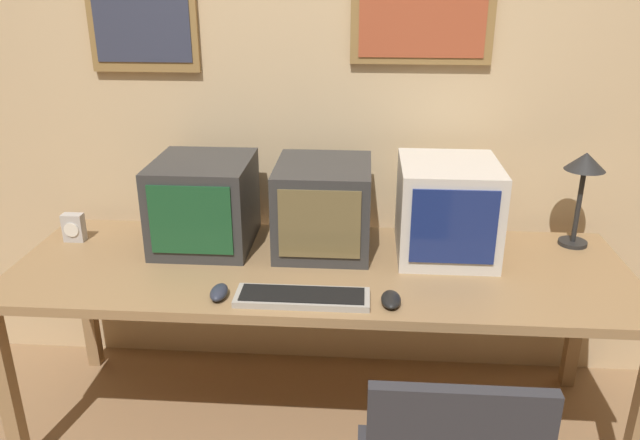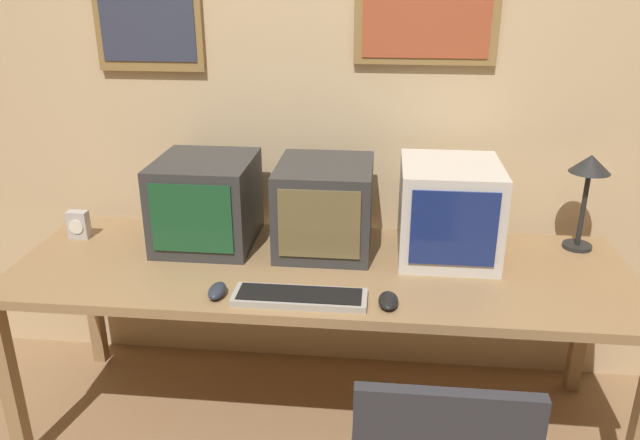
{
  "view_description": "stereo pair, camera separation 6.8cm",
  "coord_description": "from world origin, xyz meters",
  "px_view_note": "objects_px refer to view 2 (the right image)",
  "views": [
    {
      "loc": [
        0.16,
        -1.14,
        1.77
      ],
      "look_at": [
        0.0,
        1.0,
        0.92
      ],
      "focal_mm": 35.0,
      "sensor_mm": 36.0,
      "label": 1
    },
    {
      "loc": [
        0.22,
        -1.13,
        1.77
      ],
      "look_at": [
        0.0,
        1.0,
        0.92
      ],
      "focal_mm": 35.0,
      "sensor_mm": 36.0,
      "label": 2
    }
  ],
  "objects_px": {
    "mouse_near_keyboard": "(388,301)",
    "monitor_center": "(325,206)",
    "desk_clock": "(79,225)",
    "monitor_right": "(449,210)",
    "mouse_far_corner": "(217,291)",
    "monitor_left": "(207,202)",
    "keyboard_main": "(300,297)",
    "desk_lamp": "(589,175)"
  },
  "relations": [
    {
      "from": "monitor_center",
      "to": "mouse_near_keyboard",
      "type": "relative_size",
      "value": 3.59
    },
    {
      "from": "monitor_left",
      "to": "mouse_far_corner",
      "type": "xyz_separation_m",
      "value": [
        0.15,
        -0.45,
        -0.16
      ]
    },
    {
      "from": "monitor_center",
      "to": "mouse_near_keyboard",
      "type": "distance_m",
      "value": 0.55
    },
    {
      "from": "keyboard_main",
      "to": "desk_clock",
      "type": "xyz_separation_m",
      "value": [
        -0.99,
        0.44,
        0.05
      ]
    },
    {
      "from": "monitor_left",
      "to": "monitor_right",
      "type": "xyz_separation_m",
      "value": [
        0.96,
        -0.02,
        0.01
      ]
    },
    {
      "from": "monitor_right",
      "to": "mouse_far_corner",
      "type": "relative_size",
      "value": 3.68
    },
    {
      "from": "monitor_left",
      "to": "keyboard_main",
      "type": "xyz_separation_m",
      "value": [
        0.44,
        -0.45,
        -0.16
      ]
    },
    {
      "from": "monitor_center",
      "to": "mouse_far_corner",
      "type": "bearing_deg",
      "value": -125.83
    },
    {
      "from": "monitor_center",
      "to": "mouse_far_corner",
      "type": "relative_size",
      "value": 3.76
    },
    {
      "from": "keyboard_main",
      "to": "desk_clock",
      "type": "distance_m",
      "value": 1.08
    },
    {
      "from": "desk_clock",
      "to": "desk_lamp",
      "type": "xyz_separation_m",
      "value": [
        2.04,
        0.11,
        0.25
      ]
    },
    {
      "from": "monitor_left",
      "to": "desk_lamp",
      "type": "xyz_separation_m",
      "value": [
        1.49,
        0.1,
        0.13
      ]
    },
    {
      "from": "desk_lamp",
      "to": "mouse_far_corner",
      "type": "bearing_deg",
      "value": -157.83
    },
    {
      "from": "mouse_near_keyboard",
      "to": "monitor_center",
      "type": "bearing_deg",
      "value": 119.1
    },
    {
      "from": "keyboard_main",
      "to": "mouse_far_corner",
      "type": "bearing_deg",
      "value": 179.83
    },
    {
      "from": "monitor_center",
      "to": "desk_lamp",
      "type": "height_order",
      "value": "desk_lamp"
    },
    {
      "from": "mouse_far_corner",
      "to": "desk_lamp",
      "type": "xyz_separation_m",
      "value": [
        1.34,
        0.55,
        0.29
      ]
    },
    {
      "from": "monitor_left",
      "to": "monitor_right",
      "type": "distance_m",
      "value": 0.96
    },
    {
      "from": "mouse_near_keyboard",
      "to": "mouse_far_corner",
      "type": "relative_size",
      "value": 1.05
    },
    {
      "from": "mouse_far_corner",
      "to": "desk_clock",
      "type": "distance_m",
      "value": 0.83
    },
    {
      "from": "monitor_right",
      "to": "monitor_left",
      "type": "bearing_deg",
      "value": 178.79
    },
    {
      "from": "monitor_right",
      "to": "mouse_far_corner",
      "type": "xyz_separation_m",
      "value": [
        -0.81,
        -0.43,
        -0.16
      ]
    },
    {
      "from": "monitor_right",
      "to": "desk_clock",
      "type": "relative_size",
      "value": 3.57
    },
    {
      "from": "mouse_near_keyboard",
      "to": "desk_clock",
      "type": "bearing_deg",
      "value": 161.1
    },
    {
      "from": "keyboard_main",
      "to": "desk_lamp",
      "type": "height_order",
      "value": "desk_lamp"
    },
    {
      "from": "monitor_left",
      "to": "monitor_center",
      "type": "xyz_separation_m",
      "value": [
        0.48,
        0.0,
        -0.0
      ]
    },
    {
      "from": "desk_clock",
      "to": "monitor_center",
      "type": "bearing_deg",
      "value": 1.03
    },
    {
      "from": "monitor_center",
      "to": "mouse_near_keyboard",
      "type": "height_order",
      "value": "monitor_center"
    },
    {
      "from": "monitor_left",
      "to": "desk_lamp",
      "type": "height_order",
      "value": "desk_lamp"
    },
    {
      "from": "monitor_left",
      "to": "keyboard_main",
      "type": "height_order",
      "value": "monitor_left"
    },
    {
      "from": "mouse_near_keyboard",
      "to": "keyboard_main",
      "type": "bearing_deg",
      "value": 179.35
    },
    {
      "from": "mouse_near_keyboard",
      "to": "monitor_left",
      "type": "bearing_deg",
      "value": 148.32
    },
    {
      "from": "monitor_right",
      "to": "mouse_near_keyboard",
      "type": "height_order",
      "value": "monitor_right"
    },
    {
      "from": "monitor_right",
      "to": "desk_clock",
      "type": "distance_m",
      "value": 1.51
    },
    {
      "from": "mouse_near_keyboard",
      "to": "mouse_far_corner",
      "type": "bearing_deg",
      "value": 179.58
    },
    {
      "from": "monitor_right",
      "to": "keyboard_main",
      "type": "height_order",
      "value": "monitor_right"
    },
    {
      "from": "keyboard_main",
      "to": "mouse_near_keyboard",
      "type": "xyz_separation_m",
      "value": [
        0.3,
        -0.0,
        0.0
      ]
    },
    {
      "from": "keyboard_main",
      "to": "mouse_far_corner",
      "type": "relative_size",
      "value": 4.02
    },
    {
      "from": "mouse_near_keyboard",
      "to": "desk_clock",
      "type": "distance_m",
      "value": 1.36
    },
    {
      "from": "mouse_far_corner",
      "to": "monitor_right",
      "type": "bearing_deg",
      "value": 28.08
    },
    {
      "from": "monitor_right",
      "to": "monitor_center",
      "type": "bearing_deg",
      "value": 177.06
    },
    {
      "from": "monitor_center",
      "to": "desk_clock",
      "type": "bearing_deg",
      "value": -178.97
    }
  ]
}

